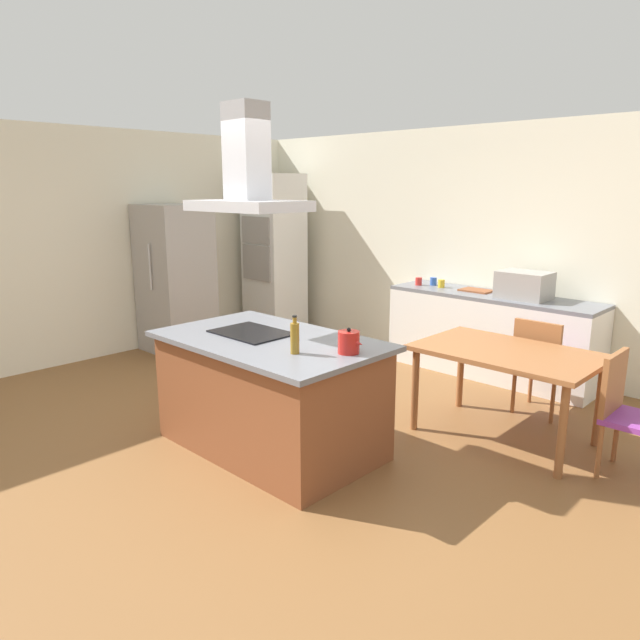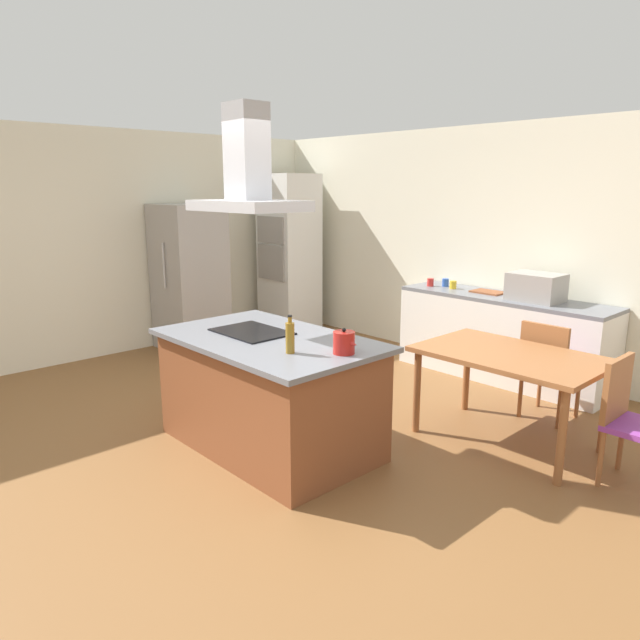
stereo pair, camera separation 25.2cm
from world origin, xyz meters
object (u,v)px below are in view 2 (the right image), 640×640
coffee_mug_red (430,282)px  cutting_board (488,292)px  tea_kettle (344,343)px  coffee_mug_yellow (453,285)px  cooktop (252,332)px  dining_table (510,363)px  olive_oil_bottle (290,337)px  wall_oven_stack (289,253)px  range_hood (247,177)px  coffee_mug_blue (445,282)px  countertop_microwave (536,287)px  chair_facing_back_wall (548,365)px  chair_at_right_end (630,414)px  refrigerator (190,278)px

coffee_mug_red → cutting_board: (0.69, 0.11, -0.04)m
tea_kettle → coffee_mug_yellow: (-0.99, 2.76, -0.03)m
cooktop → dining_table: bearing=45.0°
olive_oil_bottle → wall_oven_stack: bearing=140.1°
tea_kettle → cutting_board: size_ratio=0.60×
tea_kettle → range_hood: 1.46m
range_hood → coffee_mug_blue: bearing=94.4°
coffee_mug_red → countertop_microwave: bearing=2.5°
coffee_mug_blue → coffee_mug_yellow: same height
coffee_mug_red → wall_oven_stack: (-2.33, -0.18, 0.16)m
coffee_mug_blue → chair_facing_back_wall: coffee_mug_blue is taller
coffee_mug_blue → dining_table: (1.67, -1.49, -0.28)m
chair_facing_back_wall → range_hood: (-1.45, -2.12, 1.59)m
cooktop → coffee_mug_yellow: size_ratio=6.67×
olive_oil_bottle → countertop_microwave: countertop_microwave is taller
cooktop → tea_kettle: 0.93m
tea_kettle → cutting_board: bearing=101.6°
chair_at_right_end → coffee_mug_red: bearing=153.2°
coffee_mug_yellow → cutting_board: (0.41, 0.06, -0.04)m
coffee_mug_yellow → chair_at_right_end: (2.44, -1.42, -0.44)m
coffee_mug_red → dining_table: 2.28m
cutting_board → refrigerator: bearing=-149.2°
chair_at_right_end → olive_oil_bottle: bearing=-136.8°
countertop_microwave → coffee_mug_yellow: countertop_microwave is taller
olive_oil_bottle → coffee_mug_red: 3.14m
countertop_microwave → cutting_board: bearing=174.9°
coffee_mug_red → chair_at_right_end: 3.08m
coffee_mug_blue → coffee_mug_red: bearing=-137.9°
coffee_mug_blue → chair_at_right_end: bearing=-29.9°
cooktop → chair_at_right_end: size_ratio=0.67×
cooktop → coffee_mug_red: (-0.35, 2.82, 0.04)m
cutting_board → tea_kettle: bearing=-78.4°
wall_oven_stack → range_hood: range_hood is taller
coffee_mug_red → refrigerator: refrigerator is taller
coffee_mug_yellow → chair_facing_back_wall: bearing=-26.3°
countertop_microwave → dining_table: countertop_microwave is taller
coffee_mug_red → dining_table: size_ratio=0.06×
range_hood → coffee_mug_yellow: bearing=91.4°
coffee_mug_blue → chair_at_right_end: (2.59, -1.49, -0.44)m
countertop_microwave → chair_facing_back_wall: countertop_microwave is taller
refrigerator → dining_table: (4.22, 0.37, -0.24)m
refrigerator → olive_oil_bottle: bearing=-19.7°
tea_kettle → wall_oven_stack: 4.41m
dining_table → chair_facing_back_wall: size_ratio=1.57×
range_hood → dining_table: bearing=45.0°
dining_table → cutting_board: bearing=126.8°
coffee_mug_blue → dining_table: size_ratio=0.06×
olive_oil_bottle → refrigerator: (-3.42, 1.23, -0.10)m
coffee_mug_blue → coffee_mug_yellow: (0.15, -0.07, 0.00)m
coffee_mug_blue → chair_facing_back_wall: bearing=-26.2°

